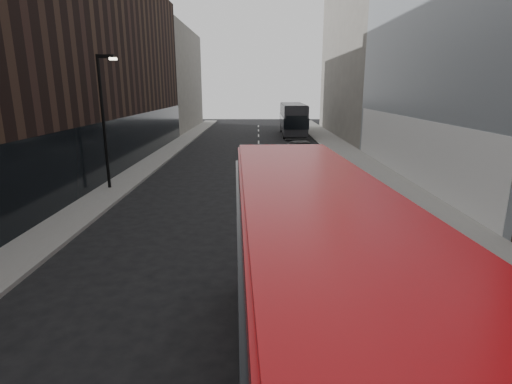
{
  "coord_description": "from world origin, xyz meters",
  "views": [
    {
      "loc": [
        -0.08,
        -3.42,
        5.49
      ],
      "look_at": [
        -0.13,
        8.01,
        2.5
      ],
      "focal_mm": 28.0,
      "sensor_mm": 36.0,
      "label": 1
    }
  ],
  "objects_px": {
    "street_lamp": "(104,113)",
    "grey_bus": "(293,118)",
    "car_b": "(287,157)",
    "car_a": "(334,179)",
    "car_c": "(302,151)",
    "red_bus": "(314,302)"
  },
  "relations": [
    {
      "from": "grey_bus",
      "to": "car_a",
      "type": "xyz_separation_m",
      "value": [
        -0.05,
        -26.97,
        -1.23
      ]
    },
    {
      "from": "grey_bus",
      "to": "car_a",
      "type": "bearing_deg",
      "value": -89.23
    },
    {
      "from": "street_lamp",
      "to": "red_bus",
      "type": "distance_m",
      "value": 18.33
    },
    {
      "from": "car_b",
      "to": "street_lamp",
      "type": "bearing_deg",
      "value": -141.94
    },
    {
      "from": "car_c",
      "to": "red_bus",
      "type": "bearing_deg",
      "value": -102.06
    },
    {
      "from": "grey_bus",
      "to": "car_c",
      "type": "xyz_separation_m",
      "value": [
        -0.74,
        -17.48,
        -1.22
      ]
    },
    {
      "from": "street_lamp",
      "to": "car_a",
      "type": "bearing_deg",
      "value": -1.97
    },
    {
      "from": "grey_bus",
      "to": "car_a",
      "type": "distance_m",
      "value": 26.99
    },
    {
      "from": "red_bus",
      "to": "grey_bus",
      "type": "height_order",
      "value": "red_bus"
    },
    {
      "from": "street_lamp",
      "to": "grey_bus",
      "type": "relative_size",
      "value": 0.61
    },
    {
      "from": "street_lamp",
      "to": "grey_bus",
      "type": "distance_m",
      "value": 29.33
    },
    {
      "from": "red_bus",
      "to": "car_a",
      "type": "bearing_deg",
      "value": 74.97
    },
    {
      "from": "car_a",
      "to": "car_b",
      "type": "height_order",
      "value": "car_b"
    },
    {
      "from": "car_a",
      "to": "car_c",
      "type": "relative_size",
      "value": 0.85
    },
    {
      "from": "grey_bus",
      "to": "car_b",
      "type": "xyz_separation_m",
      "value": [
        -2.11,
        -20.26,
        -1.22
      ]
    },
    {
      "from": "car_a",
      "to": "car_b",
      "type": "xyz_separation_m",
      "value": [
        -2.07,
        6.71,
        0.01
      ]
    },
    {
      "from": "street_lamp",
      "to": "grey_bus",
      "type": "xyz_separation_m",
      "value": [
        12.28,
        26.55,
        -2.21
      ]
    },
    {
      "from": "red_bus",
      "to": "car_b",
      "type": "bearing_deg",
      "value": 83.77
    },
    {
      "from": "car_a",
      "to": "car_b",
      "type": "bearing_deg",
      "value": 101.78
    },
    {
      "from": "grey_bus",
      "to": "car_b",
      "type": "distance_m",
      "value": 20.41
    },
    {
      "from": "red_bus",
      "to": "grey_bus",
      "type": "relative_size",
      "value": 0.89
    },
    {
      "from": "street_lamp",
      "to": "red_bus",
      "type": "xyz_separation_m",
      "value": [
        9.02,
        -15.84,
        -1.93
      ]
    }
  ]
}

